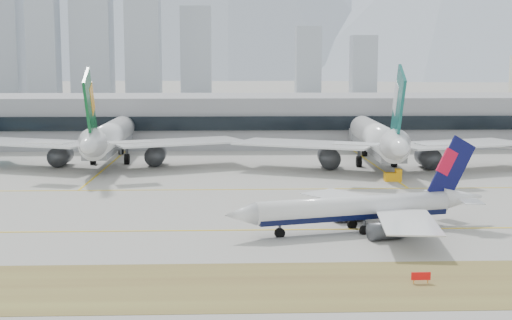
{
  "coord_description": "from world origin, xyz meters",
  "views": [
    {
      "loc": [
        0.98,
        -108.99,
        24.53
      ],
      "look_at": [
        5.78,
        18.0,
        7.5
      ],
      "focal_mm": 50.0,
      "sensor_mm": 36.0,
      "label": 1
    }
  ],
  "objects_px": {
    "widebody_cathay": "(378,140)",
    "terminal": "(226,119)",
    "taxiing_airliner": "(363,208)",
    "widebody_eva": "(109,139)"
  },
  "relations": [
    {
      "from": "widebody_cathay",
      "to": "terminal",
      "type": "relative_size",
      "value": 0.25
    },
    {
      "from": "taxiing_airliner",
      "to": "terminal",
      "type": "height_order",
      "value": "terminal"
    },
    {
      "from": "taxiing_airliner",
      "to": "widebody_eva",
      "type": "bearing_deg",
      "value": -70.83
    },
    {
      "from": "terminal",
      "to": "widebody_cathay",
      "type": "bearing_deg",
      "value": -56.55
    },
    {
      "from": "terminal",
      "to": "widebody_eva",
      "type": "bearing_deg",
      "value": -120.59
    },
    {
      "from": "taxiing_airliner",
      "to": "terminal",
      "type": "xyz_separation_m",
      "value": [
        -20.74,
        120.81,
        4.12
      ]
    },
    {
      "from": "taxiing_airliner",
      "to": "widebody_eva",
      "type": "distance_m",
      "value": 87.65
    },
    {
      "from": "widebody_eva",
      "to": "terminal",
      "type": "bearing_deg",
      "value": -31.24
    },
    {
      "from": "taxiing_airliner",
      "to": "widebody_cathay",
      "type": "height_order",
      "value": "widebody_cathay"
    },
    {
      "from": "taxiing_airliner",
      "to": "widebody_eva",
      "type": "height_order",
      "value": "widebody_eva"
    }
  ]
}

